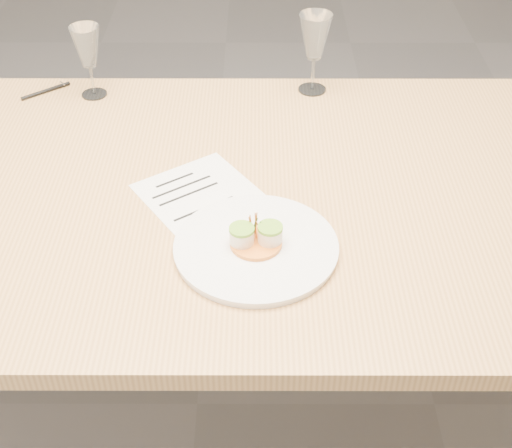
{
  "coord_description": "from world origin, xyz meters",
  "views": [
    {
      "loc": [
        0.17,
        -1.23,
        1.66
      ],
      "look_at": [
        0.17,
        -0.18,
        0.8
      ],
      "focal_mm": 50.0,
      "sensor_mm": 36.0,
      "label": 1
    }
  ],
  "objects_px": {
    "ballpoint_pen": "(46,91)",
    "wine_glass_1": "(87,48)",
    "dining_table": "(181,214)",
    "wine_glass_2": "(315,38)",
    "recipe_sheet": "(207,201)",
    "dinner_plate": "(256,246)"
  },
  "relations": [
    {
      "from": "ballpoint_pen",
      "to": "wine_glass_1",
      "type": "relative_size",
      "value": 0.6
    },
    {
      "from": "dining_table",
      "to": "wine_glass_2",
      "type": "bearing_deg",
      "value": 54.51
    },
    {
      "from": "wine_glass_2",
      "to": "ballpoint_pen",
      "type": "bearing_deg",
      "value": -178.84
    },
    {
      "from": "dining_table",
      "to": "wine_glass_2",
      "type": "xyz_separation_m",
      "value": [
        0.31,
        0.44,
        0.21
      ]
    },
    {
      "from": "dining_table",
      "to": "wine_glass_1",
      "type": "xyz_separation_m",
      "value": [
        -0.25,
        0.41,
        0.2
      ]
    },
    {
      "from": "recipe_sheet",
      "to": "wine_glass_2",
      "type": "height_order",
      "value": "wine_glass_2"
    },
    {
      "from": "dining_table",
      "to": "wine_glass_2",
      "type": "height_order",
      "value": "wine_glass_2"
    },
    {
      "from": "recipe_sheet",
      "to": "wine_glass_2",
      "type": "distance_m",
      "value": 0.56
    },
    {
      "from": "recipe_sheet",
      "to": "wine_glass_2",
      "type": "relative_size",
      "value": 1.76
    },
    {
      "from": "dinner_plate",
      "to": "ballpoint_pen",
      "type": "height_order",
      "value": "dinner_plate"
    },
    {
      "from": "dining_table",
      "to": "recipe_sheet",
      "type": "relative_size",
      "value": 6.63
    },
    {
      "from": "dinner_plate",
      "to": "wine_glass_2",
      "type": "height_order",
      "value": "wine_glass_2"
    },
    {
      "from": "ballpoint_pen",
      "to": "wine_glass_2",
      "type": "distance_m",
      "value": 0.71
    },
    {
      "from": "dining_table",
      "to": "recipe_sheet",
      "type": "distance_m",
      "value": 0.1
    },
    {
      "from": "dinner_plate",
      "to": "wine_glass_1",
      "type": "distance_m",
      "value": 0.75
    },
    {
      "from": "dinner_plate",
      "to": "recipe_sheet",
      "type": "xyz_separation_m",
      "value": [
        -0.1,
        0.16,
        -0.01
      ]
    },
    {
      "from": "wine_glass_1",
      "to": "dining_table",
      "type": "bearing_deg",
      "value": -58.27
    },
    {
      "from": "dinner_plate",
      "to": "recipe_sheet",
      "type": "height_order",
      "value": "dinner_plate"
    },
    {
      "from": "ballpoint_pen",
      "to": "wine_glass_1",
      "type": "bearing_deg",
      "value": -44.6
    },
    {
      "from": "dinner_plate",
      "to": "recipe_sheet",
      "type": "bearing_deg",
      "value": 123.32
    },
    {
      "from": "dining_table",
      "to": "recipe_sheet",
      "type": "height_order",
      "value": "recipe_sheet"
    },
    {
      "from": "dining_table",
      "to": "recipe_sheet",
      "type": "xyz_separation_m",
      "value": [
        0.06,
        -0.04,
        0.07
      ]
    }
  ]
}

